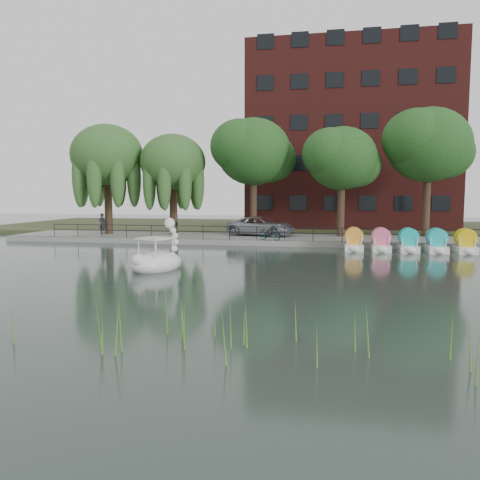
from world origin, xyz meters
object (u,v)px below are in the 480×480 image
(bicycle, at_px, (270,233))
(pedestrian, at_px, (102,222))
(swan_boat, at_px, (158,259))
(minivan, at_px, (261,225))

(bicycle, distance_m, pedestrian, 14.51)
(pedestrian, distance_m, swan_boat, 17.62)
(pedestrian, bearing_deg, swan_boat, 136.73)
(pedestrian, height_order, swan_boat, swan_boat)
(minivan, distance_m, bicycle, 3.70)
(minivan, relative_size, bicycle, 3.62)
(swan_boat, bearing_deg, bicycle, 93.06)
(bicycle, xyz_separation_m, pedestrian, (-14.26, 2.64, 0.49))
(swan_boat, bearing_deg, minivan, 101.38)
(minivan, xyz_separation_m, swan_boat, (-2.93, -15.22, -0.72))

